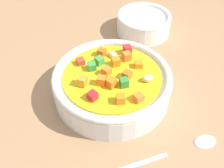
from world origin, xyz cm
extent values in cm
cube|color=#9E754F|center=(0.00, 0.00, -1.00)|extent=(140.00, 140.00, 2.00)
cylinder|color=white|center=(0.00, 0.00, 2.07)|extent=(19.75, 19.75, 4.14)
torus|color=white|center=(0.00, 0.00, 4.51)|extent=(19.78, 19.78, 1.22)
cylinder|color=gold|center=(0.00, 0.00, 4.34)|extent=(16.30, 16.30, 0.40)
ellipsoid|color=beige|center=(1.02, -4.70, 5.00)|extent=(2.13, 1.86, 0.92)
cube|color=orange|center=(-5.07, 4.38, 5.11)|extent=(1.81, 1.81, 1.13)
cube|color=#C43C26|center=(5.96, -1.58, 5.00)|extent=(1.80, 1.80, 0.92)
cube|color=red|center=(1.58, 5.66, 5.14)|extent=(1.73, 1.73, 1.19)
ellipsoid|color=beige|center=(-5.82, 0.29, 5.13)|extent=(2.13, 1.88, 1.18)
cube|color=orange|center=(3.96, 3.27, 5.30)|extent=(1.45, 1.45, 1.51)
cube|color=orange|center=(-2.48, 0.14, 5.16)|extent=(1.66, 1.66, 1.24)
cube|color=orange|center=(0.11, -2.67, 5.23)|extent=(1.76, 1.76, 1.38)
cube|color=orange|center=(-2.60, 5.35, 5.21)|extent=(1.64, 1.64, 1.32)
cube|color=#338531|center=(-2.39, 1.92, 5.24)|extent=(1.74, 1.74, 1.40)
cube|color=orange|center=(-1.55, -4.50, 5.28)|extent=(1.79, 1.79, 1.48)
cube|color=orange|center=(0.93, 0.16, 5.21)|extent=(1.72, 1.72, 1.33)
cube|color=green|center=(3.60, -0.66, 5.17)|extent=(1.72, 1.72, 1.26)
cube|color=orange|center=(-3.86, -3.13, 5.06)|extent=(1.58, 1.58, 1.02)
cube|color=green|center=(2.78, -2.33, 5.19)|extent=(1.80, 1.80, 1.29)
cube|color=orange|center=(1.12, 2.35, 5.26)|extent=(1.30, 1.30, 1.43)
cube|color=orange|center=(-0.52, 2.48, 5.25)|extent=(1.75, 1.75, 1.42)
cube|color=red|center=(-1.27, -6.39, 5.30)|extent=(1.78, 1.78, 1.51)
cube|color=orange|center=(3.00, -4.62, 5.21)|extent=(1.60, 1.60, 1.34)
cylinder|color=silver|center=(-5.28, 13.00, 0.34)|extent=(10.57, 7.18, 0.68)
ellipsoid|color=silver|center=(-15.78, 6.19, 0.48)|extent=(4.24, 3.86, 0.96)
cylinder|color=white|center=(-2.24, -20.91, 1.92)|extent=(11.95, 11.95, 3.84)
torus|color=white|center=(-2.24, -20.91, 4.08)|extent=(12.07, 12.07, 0.96)
camera|label=1|loc=(-7.20, 29.42, 32.52)|focal=40.33mm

